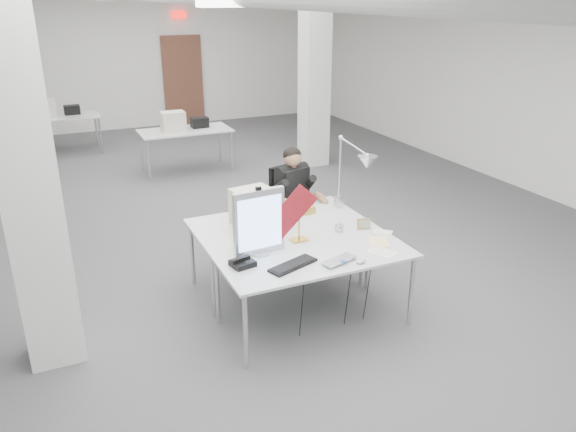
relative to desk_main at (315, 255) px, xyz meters
name	(u,v)px	position (x,y,z in m)	size (l,w,h in m)	color
room_shell	(225,105)	(0.04, 2.63, 0.95)	(10.04, 14.04, 3.24)	#48484A
desk_main	(315,255)	(0.00, 0.00, 0.00)	(1.80, 0.90, 0.03)	silver
desk_second	(277,222)	(0.00, 0.90, 0.00)	(1.80, 0.90, 0.03)	silver
bg_desk_a	(185,131)	(0.20, 5.50, 0.00)	(1.60, 0.80, 0.03)	silver
bg_desk_b	(57,117)	(-1.80, 7.70, 0.00)	(1.60, 0.80, 0.03)	silver
office_chair	(291,213)	(0.49, 1.61, -0.24)	(0.50, 0.50, 1.01)	black
seated_person	(293,184)	(0.49, 1.56, 0.16)	(0.45, 0.56, 0.84)	black
monitor	(259,222)	(-0.46, 0.22, 0.32)	(0.50, 0.05, 0.62)	silver
pennant	(291,212)	(-0.16, 0.19, 0.38)	(0.53, 0.01, 0.22)	maroon
keyboard	(293,265)	(-0.30, -0.15, 0.02)	(0.47, 0.16, 0.02)	black
laptop	(343,263)	(0.13, -0.30, 0.03)	(0.35, 0.22, 0.03)	#AFAFB4
mouse	(361,262)	(0.28, -0.35, 0.03)	(0.09, 0.06, 0.04)	silver
bankers_lamp	(299,223)	(-0.01, 0.33, 0.20)	(0.33, 0.13, 0.37)	gold
desk_phone	(243,263)	(-0.70, 0.04, 0.04)	(0.20, 0.18, 0.05)	black
picture_frame_left	(240,248)	(-0.63, 0.29, 0.06)	(0.13, 0.01, 0.10)	olive
picture_frame_right	(364,224)	(0.72, 0.33, 0.07)	(0.14, 0.01, 0.11)	#AF7F4B
desk_clock	(339,227)	(0.46, 0.36, 0.06)	(0.10, 0.10, 0.03)	silver
paper_stack_a	(382,252)	(0.58, -0.23, 0.02)	(0.18, 0.26, 0.01)	silver
paper_stack_b	(378,242)	(0.68, -0.02, 0.02)	(0.18, 0.25, 0.01)	#FFE098
paper_stack_c	(383,232)	(0.85, 0.16, 0.02)	(0.19, 0.13, 0.01)	silver
beige_monitor	(254,208)	(-0.26, 0.89, 0.20)	(0.40, 0.38, 0.38)	beige
architect_lamp	(351,177)	(0.80, 0.74, 0.44)	(0.23, 0.66, 0.85)	#AFAFB3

